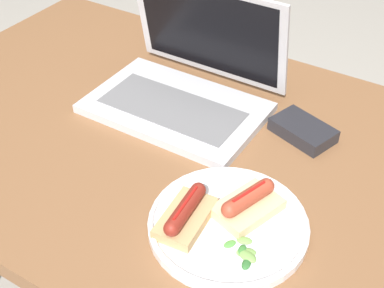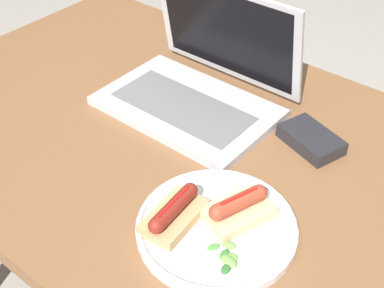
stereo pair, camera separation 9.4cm
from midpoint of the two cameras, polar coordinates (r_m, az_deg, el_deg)
name	(u,v)px [view 1 (the left image)]	position (r m, az deg, el deg)	size (l,w,h in m)	color
desk	(183,167)	(1.09, -3.41, -2.53)	(1.30, 0.80, 0.73)	brown
laptop	(185,85)	(1.13, -3.13, 6.17)	(0.36, 0.27, 0.24)	#B7B7BC
plate	(228,224)	(0.87, 0.77, -8.64)	(0.26, 0.26, 0.02)	silver
sausage_toast_left	(185,214)	(0.85, -3.89, -7.64)	(0.08, 0.12, 0.05)	tan
sausage_toast_middle	(248,203)	(0.87, 2.88, -6.49)	(0.10, 0.13, 0.05)	#D6B784
salad_pile	(245,253)	(0.82, 2.31, -11.66)	(0.06, 0.06, 0.01)	#709E4C
external_drive	(303,130)	(1.06, 9.28, 1.35)	(0.14, 0.11, 0.03)	#232328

